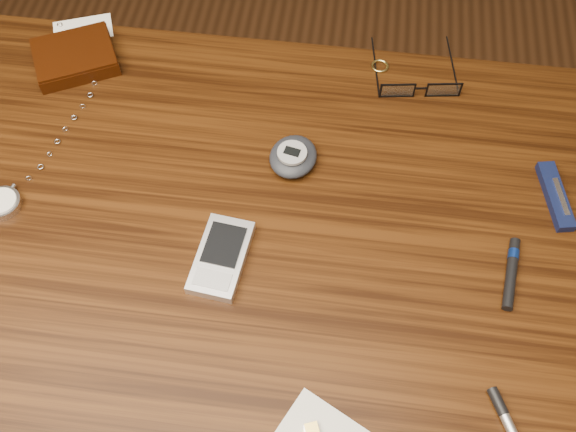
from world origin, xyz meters
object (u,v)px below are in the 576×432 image
pda_phone (221,257)px  wallet_and_card (75,56)px  pocket_watch (8,195)px  pedometer (293,156)px  pocket_knife (555,196)px  eyeglasses (420,87)px  desk (237,290)px

pda_phone → wallet_and_card: bearing=132.6°
pocket_watch → pda_phone: pda_phone is taller
pedometer → pda_phone: bearing=-113.3°
pocket_knife → wallet_and_card: bearing=167.3°
pedometer → eyeglasses: bearing=41.8°
pda_phone → pedometer: (0.06, 0.15, 0.00)m
pocket_watch → wallet_and_card: bearing=86.3°
desk → pda_phone: pda_phone is taller
pocket_knife → pocket_watch: bearing=-172.7°
wallet_and_card → pocket_knife: size_ratio=1.72×
desk → eyeglasses: size_ratio=7.81×
desk → pocket_watch: 0.30m
pocket_watch → pocket_knife: (0.66, 0.08, 0.00)m
wallet_and_card → pocket_watch: (-0.01, -0.23, -0.01)m
eyeglasses → pedometer: (-0.15, -0.14, 0.00)m
pocket_knife → desk: bearing=-161.6°
eyeglasses → wallet_and_card: bearing=-179.3°
eyeglasses → pedometer: bearing=-138.2°
wallet_and_card → pocket_watch: bearing=-93.7°
eyeglasses → pda_phone: bearing=-127.3°
eyeglasses → pedometer: pedometer is taller
pda_phone → pocket_knife: 0.41m
desk → wallet_and_card: bearing=134.6°
desk → eyeglasses: (0.21, 0.28, 0.11)m
desk → wallet_and_card: size_ratio=5.95×
desk → pedometer: bearing=68.4°
pocket_watch → pedometer: 0.35m
eyeglasses → pocket_knife: 0.23m
eyeglasses → pda_phone: eyeglasses is taller
pedometer → pocket_knife: pedometer is taller
pocket_watch → pedometer: size_ratio=4.33×
eyeglasses → pda_phone: size_ratio=1.21×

